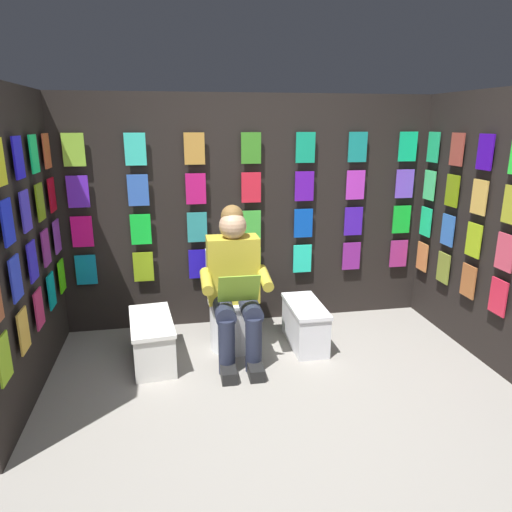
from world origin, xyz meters
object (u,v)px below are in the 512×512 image
at_px(person_reading, 235,284).
at_px(comic_longbox_near, 305,324).
at_px(comic_longbox_far, 152,340).
at_px(toilet, 232,306).

distance_m(person_reading, comic_longbox_near, 0.73).
bearing_deg(comic_longbox_far, comic_longbox_near, 177.35).
height_order(toilet, person_reading, person_reading).
bearing_deg(person_reading, toilet, -89.96).
relative_size(person_reading, comic_longbox_near, 2.00).
xyz_separation_m(toilet, comic_longbox_near, (-0.59, 0.14, -0.15)).
distance_m(toilet, comic_longbox_far, 0.70).
distance_m(toilet, comic_longbox_near, 0.62).
xyz_separation_m(toilet, comic_longbox_far, (0.65, 0.21, -0.15)).
height_order(person_reading, comic_longbox_near, person_reading).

